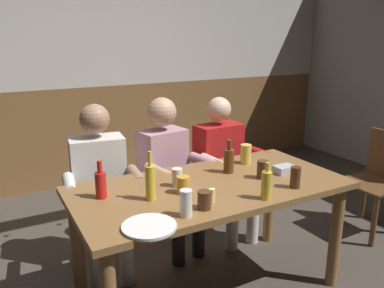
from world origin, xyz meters
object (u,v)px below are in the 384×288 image
Objects in this scene: bottle_0 at (266,185)px; pint_glass_5 at (204,200)px; bottle_2 at (229,160)px; chair_empty_near_right at (378,179)px; pint_glass_6 at (186,203)px; dining_table at (211,201)px; person_0 at (100,181)px; condiment_caddy at (284,169)px; pint_glass_2 at (183,185)px; person_1 at (168,168)px; bottle_3 at (101,184)px; pint_glass_0 at (295,177)px; pint_glass_1 at (262,169)px; person_2 at (224,161)px; plate_0 at (149,226)px; bottle_1 at (150,182)px; table_candle at (212,196)px; pint_glass_3 at (177,177)px; pint_glass_4 at (246,154)px.

bottle_0 is 0.38m from pint_glass_5.
bottle_0 is 0.48m from bottle_2.
pint_glass_6 is at bearing 98.41° from chair_empty_near_right.
dining_table is 0.84m from person_0.
pint_glass_2 reaches higher than condiment_caddy.
bottle_3 is (-0.67, -0.53, 0.18)m from person_1.
pint_glass_1 is (-0.07, 0.23, -0.01)m from pint_glass_0.
person_1 is 5.30× the size of bottle_2.
bottle_0 is 0.50m from pint_glass_6.
person_2 is at bearing 51.62° from pint_glass_5.
person_2 is (1.05, -0.00, -0.02)m from person_0.
bottle_3 is at bearing 101.89° from plate_0.
pint_glass_1 is at bearing -56.28° from bottle_2.
chair_empty_near_right reaches higher than condiment_caddy.
bottle_1 is at bearing 105.94° from person_0.
bottle_3 is (-0.13, -0.52, 0.19)m from person_0.
person_0 is at bearing 114.04° from table_candle.
person_0 is 1.22m from bottle_0.
person_0 is at bearing 88.03° from plate_0.
condiment_caddy is 0.38m from bottle_2.
bottle_2 is at bearing 152.71° from person_0.
person_2 is 10.31× the size of pint_glass_3.
person_2 is at bearing -172.83° from person_0.
pint_glass_1 is 1.15× the size of pint_glass_2.
chair_empty_near_right is 1.43m from pint_glass_1.
person_2 is 1.47m from plate_0.
pint_glass_3 is at bearing 81.52° from pint_glass_2.
bottle_1 is at bearing 163.25° from pint_glass_0.
person_2 reaches higher than pint_glass_6.
pint_glass_1 is at bearing -10.53° from dining_table.
bottle_1 reaches higher than pint_glass_1.
pint_glass_3 is (0.36, 0.42, 0.05)m from plate_0.
pint_glass_6 reaches higher than plate_0.
pint_glass_4 is at bearing 13.90° from pint_glass_3.
pint_glass_2 is (0.35, 0.31, 0.04)m from plate_0.
pint_glass_3 is (-1.93, 0.03, 0.35)m from chair_empty_near_right.
person_1 reaches higher than pint_glass_5.
pint_glass_4 is (0.43, -0.42, 0.16)m from person_1.
person_2 is 5.15× the size of bottle_2.
bottle_1 is at bearing 48.15° from person_1.
bottle_2 reaches higher than pint_glass_5.
pint_glass_1 is (0.19, 0.28, -0.03)m from bottle_0.
bottle_2 is (0.21, -0.52, 0.18)m from person_1.
pint_glass_4 is at bearing 27.95° from dining_table.
chair_empty_near_right is 1.23m from condiment_caddy.
dining_table is at bearing 52.97° from pint_glass_5.
person_1 is 0.87m from bottle_3.
bottle_3 is 0.48m from pint_glass_2.
pint_glass_0 is (0.56, -0.06, 0.03)m from table_candle.
plate_0 is (-1.11, -0.29, -0.02)m from condiment_caddy.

